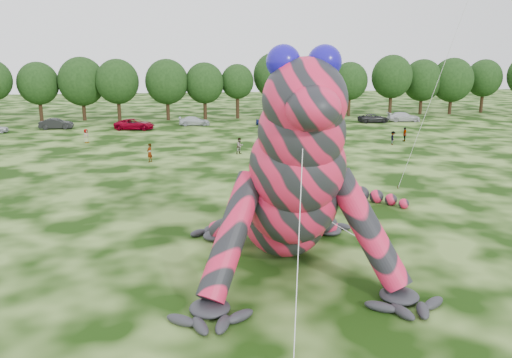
{
  "coord_description": "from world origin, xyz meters",
  "views": [
    {
      "loc": [
        -8.57,
        -23.45,
        9.7
      ],
      "look_at": [
        -4.97,
        -0.44,
        4.0
      ],
      "focal_mm": 35.0,
      "sensor_mm": 36.0,
      "label": 1
    }
  ],
  "objects_px": {
    "tree_5": "(82,89)",
    "tree_7": "(167,90)",
    "tree_6": "(118,90)",
    "tree_12": "(349,89)",
    "tree_13": "(391,86)",
    "spectator_0": "(150,153)",
    "tree_14": "(422,87)",
    "spectator_2": "(393,138)",
    "car_1": "(56,124)",
    "car_4": "(269,121)",
    "tree_10": "(275,85)",
    "tree_4": "(39,92)",
    "tree_11": "(313,86)",
    "inflatable_gecko": "(280,152)",
    "spectator_3": "(405,134)",
    "car_7": "(404,117)",
    "spectator_4": "(86,136)",
    "car_3": "(194,121)",
    "car_2": "(134,124)",
    "tree_8": "(205,91)",
    "spectator_1": "(240,146)",
    "car_6": "(374,118)",
    "tree_9": "(237,91)",
    "tree_16": "(483,86)",
    "car_5": "(299,119)",
    "spectator_5": "(287,161)",
    "tree_15": "(452,86)"
  },
  "relations": [
    {
      "from": "tree_11",
      "to": "car_2",
      "type": "relative_size",
      "value": 1.87
    },
    {
      "from": "spectator_2",
      "to": "tree_7",
      "type": "bearing_deg",
      "value": 61.5
    },
    {
      "from": "tree_7",
      "to": "spectator_3",
      "type": "relative_size",
      "value": 5.69
    },
    {
      "from": "car_3",
      "to": "spectator_5",
      "type": "relative_size",
      "value": 2.47
    },
    {
      "from": "tree_11",
      "to": "car_5",
      "type": "height_order",
      "value": "tree_11"
    },
    {
      "from": "tree_8",
      "to": "spectator_1",
      "type": "relative_size",
      "value": 5.34
    },
    {
      "from": "tree_7",
      "to": "car_5",
      "type": "xyz_separation_m",
      "value": [
        19.33,
        -8.21,
        -3.99
      ]
    },
    {
      "from": "spectator_4",
      "to": "spectator_5",
      "type": "distance_m",
      "value": 26.9
    },
    {
      "from": "tree_16",
      "to": "car_3",
      "type": "relative_size",
      "value": 2.09
    },
    {
      "from": "tree_8",
      "to": "tree_16",
      "type": "relative_size",
      "value": 0.95
    },
    {
      "from": "tree_5",
      "to": "car_7",
      "type": "height_order",
      "value": "tree_5"
    },
    {
      "from": "tree_16",
      "to": "car_3",
      "type": "distance_m",
      "value": 52.74
    },
    {
      "from": "car_1",
      "to": "car_4",
      "type": "height_order",
      "value": "car_1"
    },
    {
      "from": "tree_13",
      "to": "tree_14",
      "type": "distance_m",
      "value": 6.54
    },
    {
      "from": "tree_12",
      "to": "car_3",
      "type": "height_order",
      "value": "tree_12"
    },
    {
      "from": "tree_7",
      "to": "car_2",
      "type": "bearing_deg",
      "value": -113.16
    },
    {
      "from": "tree_6",
      "to": "spectator_3",
      "type": "height_order",
      "value": "tree_6"
    },
    {
      "from": "tree_16",
      "to": "car_4",
      "type": "bearing_deg",
      "value": -164.48
    },
    {
      "from": "tree_6",
      "to": "tree_9",
      "type": "xyz_separation_m",
      "value": [
        18.62,
        0.66,
        -0.41
      ]
    },
    {
      "from": "car_6",
      "to": "spectator_1",
      "type": "height_order",
      "value": "spectator_1"
    },
    {
      "from": "tree_15",
      "to": "spectator_4",
      "type": "bearing_deg",
      "value": -159.61
    },
    {
      "from": "tree_9",
      "to": "car_6",
      "type": "height_order",
      "value": "tree_9"
    },
    {
      "from": "tree_5",
      "to": "tree_16",
      "type": "distance_m",
      "value": 68.58
    },
    {
      "from": "inflatable_gecko",
      "to": "tree_10",
      "type": "distance_m",
      "value": 59.05
    },
    {
      "from": "car_7",
      "to": "inflatable_gecko",
      "type": "bearing_deg",
      "value": 157.3
    },
    {
      "from": "tree_4",
      "to": "tree_6",
      "type": "height_order",
      "value": "tree_6"
    },
    {
      "from": "tree_4",
      "to": "spectator_1",
      "type": "xyz_separation_m",
      "value": [
        27.24,
        -32.02,
        -3.69
      ]
    },
    {
      "from": "car_3",
      "to": "tree_12",
      "type": "bearing_deg",
      "value": -69.3
    },
    {
      "from": "tree_11",
      "to": "tree_7",
      "type": "bearing_deg",
      "value": -176.67
    },
    {
      "from": "tree_4",
      "to": "tree_11",
      "type": "distance_m",
      "value": 43.43
    },
    {
      "from": "inflatable_gecko",
      "to": "spectator_0",
      "type": "relative_size",
      "value": 11.48
    },
    {
      "from": "tree_10",
      "to": "tree_14",
      "type": "relative_size",
      "value": 1.12
    },
    {
      "from": "car_1",
      "to": "car_5",
      "type": "distance_m",
      "value": 34.51
    },
    {
      "from": "tree_6",
      "to": "tree_13",
      "type": "xyz_separation_m",
      "value": [
        44.69,
        0.44,
        0.32
      ]
    },
    {
      "from": "tree_13",
      "to": "spectator_0",
      "type": "xyz_separation_m",
      "value": [
        -38.48,
        -33.12,
        -4.17
      ]
    },
    {
      "from": "tree_13",
      "to": "car_6",
      "type": "height_order",
      "value": "tree_13"
    },
    {
      "from": "tree_5",
      "to": "tree_7",
      "type": "bearing_deg",
      "value": -7.13
    },
    {
      "from": "tree_11",
      "to": "spectator_5",
      "type": "xyz_separation_m",
      "value": [
        -13.13,
        -40.01,
        -4.13
      ]
    },
    {
      "from": "tree_13",
      "to": "spectator_1",
      "type": "distance_m",
      "value": 42.62
    },
    {
      "from": "tree_10",
      "to": "tree_12",
      "type": "distance_m",
      "value": 12.67
    },
    {
      "from": "tree_5",
      "to": "tree_14",
      "type": "xyz_separation_m",
      "value": [
        56.59,
        0.29,
        -0.2
      ]
    },
    {
      "from": "tree_6",
      "to": "tree_12",
      "type": "xyz_separation_m",
      "value": [
        37.57,
        1.05,
        -0.26
      ]
    },
    {
      "from": "tree_16",
      "to": "car_4",
      "type": "height_order",
      "value": "tree_16"
    },
    {
      "from": "car_7",
      "to": "spectator_4",
      "type": "height_order",
      "value": "spectator_4"
    },
    {
      "from": "tree_4",
      "to": "tree_6",
      "type": "xyz_separation_m",
      "value": [
        12.08,
        -2.03,
        0.22
      ]
    },
    {
      "from": "tree_16",
      "to": "tree_4",
      "type": "bearing_deg",
      "value": -179.5
    },
    {
      "from": "tree_5",
      "to": "tree_16",
      "type": "bearing_deg",
      "value": 0.78
    },
    {
      "from": "tree_11",
      "to": "car_3",
      "type": "distance_m",
      "value": 22.22
    },
    {
      "from": "spectator_3",
      "to": "tree_16",
      "type": "bearing_deg",
      "value": 150.06
    },
    {
      "from": "car_1",
      "to": "spectator_4",
      "type": "relative_size",
      "value": 2.77
    }
  ]
}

